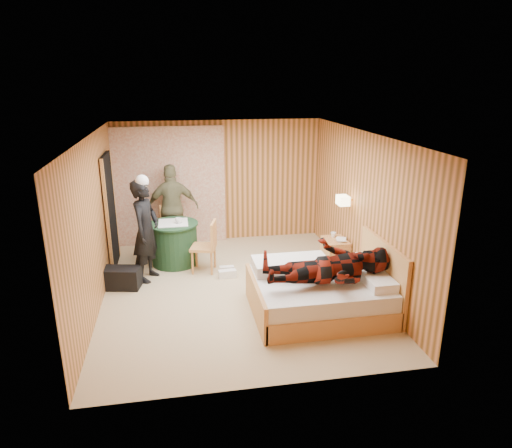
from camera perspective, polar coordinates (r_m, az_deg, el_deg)
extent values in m
cube|color=tan|center=(7.54, -2.48, -8.16)|extent=(4.20, 5.00, 0.01)
cube|color=white|center=(6.82, -2.76, 11.05)|extent=(4.20, 5.00, 0.01)
cube|color=#D58551|center=(9.48, -4.62, 5.30)|extent=(4.20, 0.02, 2.50)
cube|color=#D58551|center=(7.13, -19.57, 0.04)|extent=(0.02, 5.00, 2.50)
cube|color=#D58551|center=(7.63, 13.23, 1.74)|extent=(0.02, 5.00, 2.50)
cube|color=beige|center=(9.39, -10.67, 4.60)|extent=(2.20, 0.08, 2.40)
cube|color=black|center=(8.52, -17.75, 1.46)|extent=(0.06, 0.90, 2.05)
cylinder|color=gold|center=(7.98, 11.35, 2.95)|extent=(0.18, 0.04, 0.04)
cube|color=#FFECB2|center=(7.95, 10.81, 2.93)|extent=(0.18, 0.24, 0.16)
cube|color=#DFAB5B|center=(6.87, 7.88, -9.77)|extent=(1.89, 1.51, 0.28)
cube|color=white|center=(6.75, 7.97, -7.81)|extent=(1.83, 1.46, 0.24)
cube|color=#DFAB5B|center=(6.60, -0.03, -9.58)|extent=(0.06, 1.51, 0.53)
cube|color=#DFAB5B|center=(7.04, 15.51, -6.14)|extent=(0.06, 1.51, 1.04)
cube|color=white|center=(6.63, 15.12, -7.03)|extent=(0.36, 0.52, 0.13)
cube|color=white|center=(7.23, 12.75, -4.71)|extent=(0.36, 0.52, 0.13)
cube|color=white|center=(6.95, 4.36, -5.06)|extent=(1.13, 0.57, 0.17)
cube|color=#DFAB5B|center=(8.37, 9.83, -3.67)|extent=(0.39, 0.54, 0.54)
cube|color=#DFAB5B|center=(8.31, 9.89, -2.57)|extent=(0.41, 0.56, 0.03)
cylinder|color=#204725|center=(8.53, -10.16, -2.47)|extent=(0.84, 0.84, 0.76)
cylinder|color=#204725|center=(8.41, -10.31, 0.00)|extent=(0.90, 0.90, 0.03)
cube|color=white|center=(8.40, -10.32, 0.15)|extent=(0.64, 0.64, 0.01)
cube|color=#DFAB5B|center=(9.10, -10.22, -0.71)|extent=(0.53, 0.53, 0.05)
cube|color=#DFAB5B|center=(9.20, -10.69, 1.10)|extent=(0.41, 0.17, 0.46)
cylinder|color=#DFAB5B|center=(8.98, -10.80, -2.60)|extent=(0.04, 0.04, 0.43)
cylinder|color=#DFAB5B|center=(9.38, -9.50, -1.62)|extent=(0.04, 0.04, 0.43)
cube|color=#DFAB5B|center=(8.10, -6.59, -2.91)|extent=(0.51, 0.51, 0.05)
cube|color=#DFAB5B|center=(7.98, -5.32, -1.29)|extent=(0.15, 0.41, 0.46)
cylinder|color=#DFAB5B|center=(8.37, -7.45, -3.96)|extent=(0.04, 0.04, 0.43)
cylinder|color=#DFAB5B|center=(8.00, -5.57, -4.95)|extent=(0.04, 0.04, 0.43)
cube|color=black|center=(7.84, -16.51, -6.48)|extent=(0.67, 0.44, 0.35)
cube|color=white|center=(8.15, -3.68, -5.68)|extent=(0.26, 0.11, 0.11)
cube|color=white|center=(7.94, -3.60, -6.24)|extent=(0.31, 0.15, 0.13)
imported|color=black|center=(7.81, -13.62, -0.83)|extent=(0.62, 0.74, 1.74)
imported|color=#71704B|center=(9.10, -10.36, 2.00)|extent=(1.04, 0.48, 1.72)
imported|color=#5F1309|center=(6.37, 9.16, -4.08)|extent=(0.86, 0.67, 1.77)
imported|color=white|center=(8.23, 10.04, -1.98)|extent=(0.20, 0.25, 0.02)
imported|color=white|center=(8.23, 10.05, -1.85)|extent=(0.24, 0.27, 0.02)
imported|color=white|center=(8.38, 9.64, -1.33)|extent=(0.11, 0.11, 0.09)
imported|color=white|center=(8.34, -9.65, 0.44)|extent=(0.15, 0.15, 0.10)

